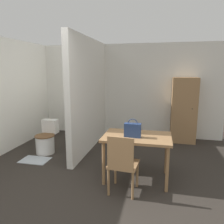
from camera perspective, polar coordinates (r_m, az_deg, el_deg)
ground_plane at (r=3.10m, az=-11.80°, el=-25.11°), size 16.00×16.00×0.00m
wall_back at (r=6.11m, az=2.29°, el=5.65°), size 5.42×0.12×2.50m
wall_left at (r=5.33m, az=-26.66°, el=3.72°), size 0.12×4.66×2.50m
partition_wall at (r=5.01m, az=-5.96°, el=4.43°), size 0.12×2.42×2.50m
dining_table at (r=3.64m, az=6.55°, el=-7.49°), size 1.10×0.74×0.75m
wooden_chair at (r=3.26m, az=2.73°, el=-13.02°), size 0.45×0.45×0.91m
toilet at (r=5.11m, az=-16.77°, el=-6.98°), size 0.42×0.57×0.70m
handbag at (r=3.51m, az=5.40°, el=-4.71°), size 0.26×0.11×0.30m
wooden_cabinet at (r=5.79m, az=18.23°, el=0.48°), size 0.61×0.50×1.63m
bath_mat at (r=4.82m, az=-19.46°, el=-11.75°), size 0.57×0.39×0.01m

